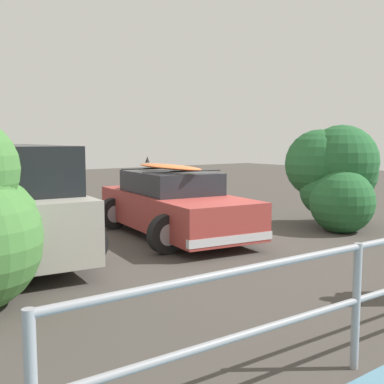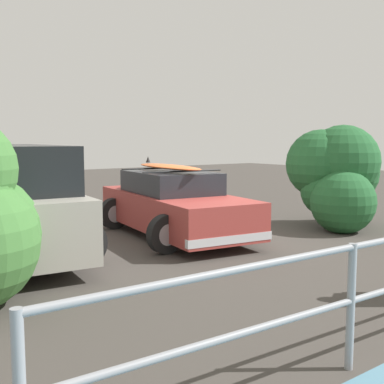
# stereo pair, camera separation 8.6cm
# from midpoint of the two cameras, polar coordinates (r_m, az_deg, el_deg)

# --- Properties ---
(ground_plane) EXTENTS (44.00, 44.00, 0.02)m
(ground_plane) POSITION_cam_midpoint_polar(r_m,az_deg,el_deg) (9.59, 2.24, -5.58)
(ground_plane) COLOR #423D38
(ground_plane) RESTS_ON ground
(sedan_car) EXTENTS (2.68, 4.44, 1.59)m
(sedan_car) POSITION_cam_midpoint_polar(r_m,az_deg,el_deg) (9.78, -1.95, -1.49)
(sedan_car) COLOR #9E3833
(sedan_car) RESTS_ON ground
(suv_car) EXTENTS (2.86, 5.14, 1.86)m
(suv_car) POSITION_cam_midpoint_polar(r_m,az_deg,el_deg) (8.70, -21.20, -0.79)
(suv_car) COLOR #9E998E
(suv_car) RESTS_ON ground
(bush_near_left) EXTENTS (2.20, 2.19, 2.32)m
(bush_near_left) POSITION_cam_midpoint_polar(r_m,az_deg,el_deg) (11.17, 17.06, 1.80)
(bush_near_left) COLOR #4C3828
(bush_near_left) RESTS_ON ground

